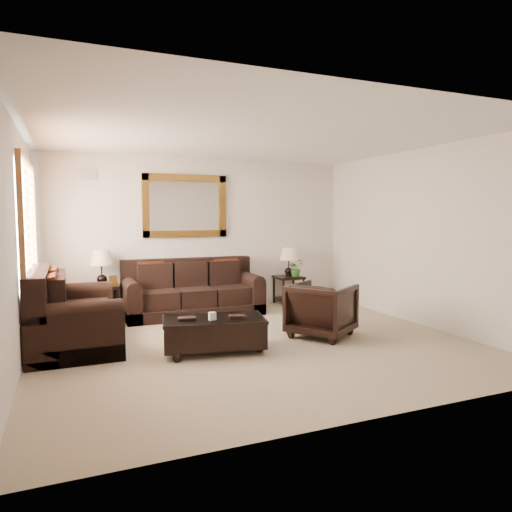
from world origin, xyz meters
name	(u,v)px	position (x,y,z in m)	size (l,w,h in m)	color
room	(254,241)	(0.00, 0.00, 1.35)	(5.51, 5.01, 2.71)	gray
window	(28,226)	(-2.70, 0.90, 1.55)	(0.07, 1.96, 1.66)	white
mirror	(185,206)	(-0.31, 2.47, 1.85)	(1.50, 0.06, 1.10)	#49270E
air_vent	(89,174)	(-1.90, 2.48, 2.35)	(0.25, 0.02, 0.18)	#999999
sofa	(192,294)	(-0.31, 2.05, 0.34)	(2.28, 0.99, 0.93)	black
loveseat	(69,318)	(-2.26, 0.72, 0.37)	(1.06, 1.79, 1.01)	black
end_table_left	(102,274)	(-1.76, 2.20, 0.74)	(0.51, 0.51, 1.13)	black
end_table_right	(289,267)	(1.61, 2.21, 0.71)	(0.49, 0.49, 1.08)	black
coffee_table	(214,331)	(-0.61, -0.18, 0.26)	(1.34, 0.89, 0.53)	black
armchair	(322,307)	(0.99, -0.06, 0.41)	(0.80, 0.75, 0.82)	black
potted_plant	(296,270)	(1.71, 2.13, 0.66)	(0.29, 0.32, 0.25)	#255B1F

